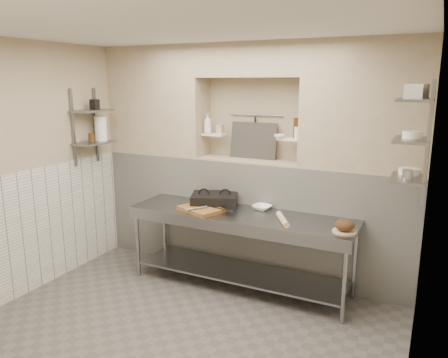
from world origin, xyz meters
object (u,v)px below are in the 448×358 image
Objects in this scene: rolling_pin at (283,219)px; bowl_alcove at (279,136)px; cutting_board at (201,209)px; panini_press at (214,200)px; prep_table at (240,235)px; jug_left at (101,128)px; bottle_soap at (208,124)px; mixing_bowl at (262,207)px; bread_loaf at (345,225)px.

bowl_alcove reaches higher than rolling_pin.
rolling_pin is at bearing 1.71° from cutting_board.
panini_press is 1.56× the size of rolling_pin.
prep_table is 0.54m from cutting_board.
jug_left is at bearing -167.32° from bowl_alcove.
bottle_soap is 1.89× the size of bowl_alcove.
bowl_alcove is (0.71, 0.62, 0.81)m from cutting_board.
mixing_bowl is 0.70× the size of jug_left.
panini_press is at bearing 5.22° from jug_left.
cutting_board is (-0.45, -0.11, 0.28)m from prep_table.
panini_press is at bearing -151.76° from bowl_alcove.
prep_table is 19.76× the size of bowl_alcove.
mixing_bowl is at bearing -17.89° from bottle_soap.
bowl_alcove is at bearing 68.78° from mixing_bowl.
rolling_pin is at bearing -65.99° from bowl_alcove.
rolling_pin reaches higher than mixing_bowl.
bowl_alcove is at bearing 41.01° from cutting_board.
mixing_bowl is (0.61, 0.36, 0.01)m from cutting_board.
prep_table is 12.02× the size of mixing_bowl.
rolling_pin reaches higher than prep_table.
jug_left reaches higher than bread_loaf.
bread_loaf is 0.77× the size of bottle_soap.
prep_table is 4.05× the size of panini_press.
bread_loaf is 2.16m from bottle_soap.
mixing_bowl is 0.87× the size of bottle_soap.
prep_table is 1.48m from bottle_soap.
rolling_pin is 1.65× the size of bottle_soap.
mixing_bowl is at bearing 6.57° from jug_left.
rolling_pin is 3.12× the size of bowl_alcove.
panini_press is 1.07m from bowl_alcove.
cutting_board is at bearing -138.99° from bowl_alcove.
bowl_alcove is at bearing 114.01° from rolling_pin.
bread_loaf reaches higher than mixing_bowl.
jug_left is at bearing 179.82° from prep_table.
bread_loaf is at bearing -2.04° from jug_left.
bowl_alcove reaches higher than panini_press.
bottle_soap reaches higher than mixing_bowl.
mixing_bowl is 0.85m from bowl_alcove.
jug_left is (-1.56, -0.14, 0.79)m from panini_press.
jug_left is (-2.23, -0.50, 0.03)m from bowl_alcove.
prep_table is at bearing 14.18° from cutting_board.
rolling_pin is (0.36, -0.33, 0.00)m from mixing_bowl.
cutting_board reaches higher than prep_table.
bottle_soap is 1.38m from jug_left.
bottle_soap is (-0.86, 0.28, 0.91)m from mixing_bowl.
bowl_alcove is (0.10, 0.26, 0.81)m from mixing_bowl.
prep_table is at bearing -117.79° from bowl_alcove.
panini_press is 0.27m from cutting_board.
prep_table is 1.23m from bread_loaf.
bowl_alcove is (-0.26, 0.59, 0.80)m from rolling_pin.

